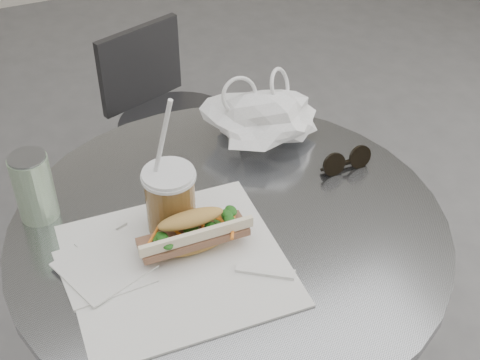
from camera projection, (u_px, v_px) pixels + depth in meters
name	position (u px, v px, depth m)	size (l,w,h in m)	color
cafe_table	(230.00, 327.00, 1.32)	(0.76, 0.76, 0.74)	slate
chair_far	(173.00, 152.00, 2.05)	(0.37, 0.39, 0.67)	#2D2D30
sandwich_paper	(177.00, 264.00, 1.07)	(0.34, 0.32, 0.00)	white
banh_mi	(193.00, 233.00, 1.08)	(0.22, 0.09, 0.08)	tan
iced_coffee	(170.00, 200.00, 1.10)	(0.09, 0.09, 0.26)	olive
sunglasses	(346.00, 162.00, 1.26)	(0.10, 0.02, 0.05)	black
plastic_bag	(263.00, 120.00, 1.31)	(0.21, 0.16, 0.11)	white
napkin_stack	(104.00, 267.00, 1.06)	(0.16, 0.16, 0.01)	white
drink_can	(34.00, 187.00, 1.13)	(0.07, 0.07, 0.13)	#5E9456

